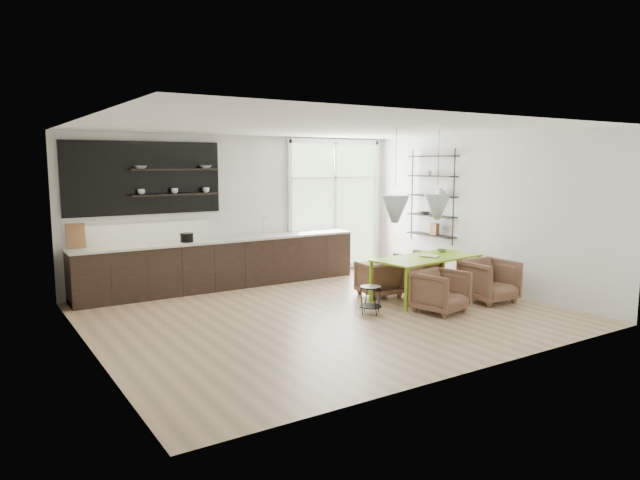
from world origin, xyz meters
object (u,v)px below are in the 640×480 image
Objects in this scene: armchair_front_right at (489,281)px; wire_stool at (371,296)px; armchair_front_left at (441,292)px; armchair_back_left at (379,278)px; armchair_back_right at (418,269)px; dining_table at (427,260)px.

armchair_front_right reaches higher than wire_stool.
armchair_front_left is 1.66× the size of wire_stool.
armchair_front_right is at bearing 140.19° from armchair_back_left.
armchair_front_right is at bearing -11.96° from wire_stool.
wire_stool is at bearing 16.33° from armchair_back_right.
armchair_front_left is (0.11, -1.43, 0.02)m from armchair_back_left.
armchair_back_left is (-0.61, 0.58, -0.37)m from dining_table.
armchair_back_left is 1.90m from armchair_front_right.
dining_table is 0.92m from armchair_back_left.
dining_table is 4.71× the size of wire_stool.
armchair_front_left is 1.13m from wire_stool.
armchair_back_right is (0.58, 0.86, -0.35)m from dining_table.
dining_table is 3.04× the size of armchair_back_left.
armchair_front_left is at bearing 101.28° from armchair_back_left.
wire_stool is (-2.08, -1.19, -0.04)m from armchair_back_right.
armchair_back_left reaches higher than wire_stool.
dining_table is 1.04m from armchair_front_left.
dining_table reaches higher than armchair_front_right.
armchair_front_right is at bearing 80.76° from armchair_back_right.
wire_stool is (-1.01, 0.52, -0.05)m from armchair_front_left.
dining_table is at bearing 142.95° from armchair_back_left.
armchair_front_right is at bearing -54.77° from dining_table.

